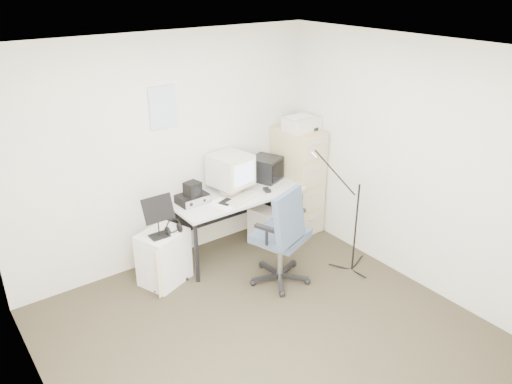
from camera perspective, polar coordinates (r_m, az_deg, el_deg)
floor at (r=4.70m, az=1.53°, el=-16.29°), size 3.60×3.60×0.01m
ceiling at (r=3.62m, az=1.98°, el=15.51°), size 3.60×3.60×0.01m
wall_back at (r=5.42m, az=-10.10°, el=4.45°), size 3.60×0.02×2.50m
wall_front at (r=3.02m, az=23.97°, el=-14.69°), size 3.60×0.02×2.50m
wall_left at (r=3.36m, az=-23.75°, el=-10.48°), size 0.02×3.60×2.50m
wall_right at (r=5.22m, az=17.54°, el=2.90°), size 0.02×3.60×2.50m
wall_calendar at (r=5.25m, az=-10.63°, el=9.51°), size 0.30×0.02×0.44m
filing_cabinet at (r=6.21m, az=4.76°, el=1.40°), size 0.40×0.60×1.30m
printer at (r=5.94m, az=5.22°, el=7.78°), size 0.41×0.29×0.16m
desk at (r=5.78m, az=-2.31°, el=-3.47°), size 1.50×0.70×0.73m
crt_monitor at (r=5.60m, az=-2.93°, el=2.16°), size 0.46×0.48×0.43m
crt_tv at (r=5.94m, az=1.12°, el=2.69°), size 0.41×0.42×0.28m
desk_speaker at (r=5.81m, az=-1.10°, el=1.46°), size 0.10×0.10×0.14m
keyboard at (r=5.46m, az=-1.62°, el=-0.76°), size 0.49×0.30×0.03m
mouse at (r=5.66m, az=1.25°, el=0.24°), size 0.09×0.12×0.03m
radio_receiver at (r=5.42m, az=-7.28°, el=-0.74°), size 0.34×0.25×0.09m
radio_speaker at (r=5.34m, az=-7.27°, el=0.33°), size 0.18×0.17×0.15m
papers at (r=5.35m, az=-3.69°, el=-1.37°), size 0.28×0.32×0.02m
pc_tower at (r=5.94m, az=1.49°, el=-4.16°), size 0.34×0.53×0.46m
office_chair at (r=5.13m, az=2.82°, el=-4.79°), size 0.83×0.83×1.12m
side_cart at (r=5.34m, az=-10.50°, el=-7.33°), size 0.57×0.52×0.58m
music_stand at (r=5.02m, az=-11.18°, el=-2.74°), size 0.32×0.19×0.46m
headphones at (r=5.13m, az=-9.41°, el=-4.14°), size 0.23×0.23×0.03m
mic_stand at (r=5.37m, az=11.45°, el=-2.62°), size 0.02×0.02×1.34m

